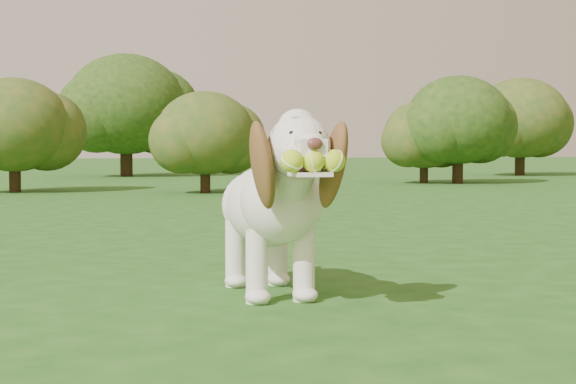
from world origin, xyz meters
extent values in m
plane|color=#1C4C15|center=(0.00, 0.00, 0.00)|extent=(80.00, 80.00, 0.00)
ellipsoid|color=white|center=(0.45, -0.34, 0.36)|extent=(0.34, 0.63, 0.33)
ellipsoid|color=white|center=(0.46, -0.57, 0.40)|extent=(0.33, 0.33, 0.32)
ellipsoid|color=white|center=(0.45, -0.12, 0.35)|extent=(0.30, 0.30, 0.29)
cylinder|color=white|center=(0.46, -0.70, 0.48)|extent=(0.18, 0.26, 0.25)
sphere|color=white|center=(0.46, -0.82, 0.60)|extent=(0.23, 0.23, 0.23)
sphere|color=white|center=(0.46, -0.80, 0.66)|extent=(0.15, 0.15, 0.15)
cube|color=white|center=(0.47, -0.95, 0.60)|extent=(0.10, 0.13, 0.06)
ellipsoid|color=#592D28|center=(0.47, -1.02, 0.61)|extent=(0.05, 0.04, 0.04)
cube|color=white|center=(0.47, -0.96, 0.51)|extent=(0.13, 0.14, 0.02)
ellipsoid|color=brown|center=(0.33, -0.81, 0.54)|extent=(0.13, 0.22, 0.35)
ellipsoid|color=brown|center=(0.60, -0.81, 0.54)|extent=(0.13, 0.21, 0.35)
cylinder|color=white|center=(0.44, 0.01, 0.39)|extent=(0.06, 0.16, 0.12)
cylinder|color=white|center=(0.36, -0.56, 0.14)|extent=(0.09, 0.09, 0.28)
cylinder|color=white|center=(0.55, -0.55, 0.14)|extent=(0.09, 0.09, 0.28)
cylinder|color=white|center=(0.35, -0.14, 0.14)|extent=(0.09, 0.09, 0.28)
cylinder|color=white|center=(0.54, -0.14, 0.14)|extent=(0.09, 0.09, 0.28)
sphere|color=#B5D720|center=(0.39, -1.00, 0.56)|extent=(0.08, 0.08, 0.08)
sphere|color=#B5D720|center=(0.47, -1.00, 0.56)|extent=(0.08, 0.08, 0.08)
sphere|color=#B5D720|center=(0.54, -1.00, 0.56)|extent=(0.08, 0.08, 0.08)
cylinder|color=#382314|center=(5.16, 9.48, 0.22)|extent=(0.14, 0.14, 0.43)
ellipsoid|color=#1C3C12|center=(5.16, 9.48, 0.80)|extent=(1.30, 1.30, 1.11)
cylinder|color=#382314|center=(0.65, 13.84, 0.39)|extent=(0.24, 0.24, 0.78)
ellipsoid|color=#1C3C12|center=(0.65, 13.84, 1.43)|extent=(2.34, 2.34, 1.99)
cylinder|color=#382314|center=(-1.09, 8.11, 0.24)|extent=(0.15, 0.15, 0.48)
ellipsoid|color=#1C3C12|center=(-1.09, 8.11, 0.88)|extent=(1.44, 1.44, 1.22)
cylinder|color=#382314|center=(8.49, 12.53, 0.32)|extent=(0.20, 0.20, 0.64)
ellipsoid|color=#1C3C12|center=(8.49, 12.53, 1.17)|extent=(1.92, 1.92, 1.63)
cylinder|color=#382314|center=(1.29, 7.37, 0.21)|extent=(0.13, 0.13, 0.42)
ellipsoid|color=#1C3C12|center=(1.29, 7.37, 0.77)|extent=(1.26, 1.26, 1.07)
cylinder|color=#382314|center=(5.65, 9.28, 0.28)|extent=(0.17, 0.17, 0.56)
ellipsoid|color=#1C3C12|center=(5.65, 9.28, 1.02)|extent=(1.67, 1.67, 1.42)
camera|label=1|loc=(-0.31, -3.86, 0.61)|focal=55.00mm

